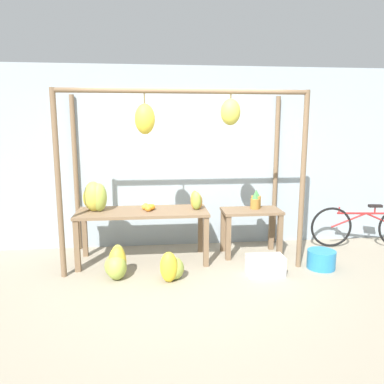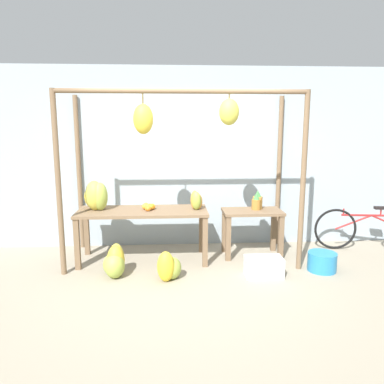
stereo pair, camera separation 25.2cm
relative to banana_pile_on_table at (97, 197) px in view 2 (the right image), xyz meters
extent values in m
plane|color=gray|center=(1.19, -0.90, -0.92)|extent=(20.00, 20.00, 0.00)
cube|color=#99A8B2|center=(1.19, 0.67, 0.48)|extent=(8.00, 0.08, 2.80)
cylinder|color=brown|center=(-0.37, -0.51, 0.25)|extent=(0.07, 0.07, 2.35)
cylinder|color=brown|center=(2.76, -0.51, 0.25)|extent=(0.07, 0.07, 2.35)
cylinder|color=brown|center=(-0.37, 0.58, 0.25)|extent=(0.07, 0.07, 2.35)
cylinder|color=brown|center=(2.76, 0.58, 0.25)|extent=(0.07, 0.07, 2.35)
cylinder|color=brown|center=(1.19, -0.51, 1.40)|extent=(3.13, 0.06, 0.06)
cylinder|color=brown|center=(0.71, -0.51, 1.31)|extent=(0.02, 0.02, 0.12)
ellipsoid|color=gold|center=(0.71, -0.51, 1.07)|extent=(0.25, 0.22, 0.37)
cylinder|color=brown|center=(1.77, -0.51, 1.34)|extent=(0.02, 0.02, 0.05)
ellipsoid|color=gold|center=(1.77, -0.51, 1.15)|extent=(0.25, 0.23, 0.33)
cube|color=brown|center=(0.64, -0.06, -0.21)|extent=(1.81, 0.69, 0.04)
cube|color=brown|center=(-0.22, -0.36, -0.58)|extent=(0.07, 0.07, 0.70)
cube|color=brown|center=(1.49, -0.36, -0.58)|extent=(0.07, 0.07, 0.70)
cube|color=brown|center=(-0.22, 0.23, -0.58)|extent=(0.07, 0.07, 0.70)
cube|color=brown|center=(1.49, 0.23, -0.58)|extent=(0.07, 0.07, 0.70)
cube|color=brown|center=(2.23, 0.04, -0.26)|extent=(0.86, 0.49, 0.04)
cube|color=brown|center=(1.84, -0.15, -0.60)|extent=(0.07, 0.07, 0.65)
cube|color=brown|center=(2.61, -0.15, -0.60)|extent=(0.07, 0.07, 0.65)
cube|color=brown|center=(1.84, 0.23, -0.60)|extent=(0.07, 0.07, 0.65)
cube|color=brown|center=(2.61, 0.23, -0.60)|extent=(0.07, 0.07, 0.65)
ellipsoid|color=gold|center=(0.05, 0.00, 0.00)|extent=(0.27, 0.27, 0.37)
ellipsoid|color=yellow|center=(0.02, -0.01, -0.04)|extent=(0.23, 0.25, 0.30)
ellipsoid|color=yellow|center=(-0.05, 0.07, -0.02)|extent=(0.31, 0.29, 0.34)
ellipsoid|color=gold|center=(-0.03, -0.02, 0.02)|extent=(0.37, 0.36, 0.42)
ellipsoid|color=#9EB247|center=(0.05, -0.04, 0.01)|extent=(0.29, 0.30, 0.39)
sphere|color=orange|center=(0.78, -0.03, -0.15)|extent=(0.08, 0.08, 0.08)
sphere|color=orange|center=(0.68, -0.01, -0.14)|extent=(0.09, 0.09, 0.09)
sphere|color=orange|center=(0.74, 0.00, -0.15)|extent=(0.08, 0.08, 0.08)
sphere|color=orange|center=(0.76, -0.06, -0.14)|extent=(0.09, 0.09, 0.09)
sphere|color=orange|center=(0.72, -0.14, -0.15)|extent=(0.08, 0.08, 0.08)
sphere|color=orange|center=(0.72, -0.04, -0.15)|extent=(0.08, 0.08, 0.08)
sphere|color=orange|center=(0.74, -0.06, -0.15)|extent=(0.08, 0.08, 0.08)
sphere|color=orange|center=(0.67, -0.03, -0.14)|extent=(0.09, 0.09, 0.09)
sphere|color=orange|center=(0.71, -0.13, -0.15)|extent=(0.07, 0.07, 0.07)
sphere|color=orange|center=(0.71, 0.00, -0.15)|extent=(0.07, 0.07, 0.07)
cylinder|color=#A3702D|center=(2.29, 0.09, -0.16)|extent=(0.14, 0.14, 0.15)
cone|color=#428442|center=(2.29, 0.09, -0.03)|extent=(0.10, 0.10, 0.10)
cylinder|color=#B27F38|center=(2.32, 0.14, -0.14)|extent=(0.14, 0.14, 0.18)
cone|color=#428442|center=(2.32, 0.14, -0.01)|extent=(0.10, 0.10, 0.09)
ellipsoid|color=gold|center=(0.32, -0.61, -0.72)|extent=(0.23, 0.25, 0.41)
ellipsoid|color=gold|center=(0.32, -0.55, -0.72)|extent=(0.22, 0.24, 0.41)
ellipsoid|color=#9EB247|center=(0.28, -0.61, -0.78)|extent=(0.36, 0.36, 0.30)
ellipsoid|color=#9EB247|center=(0.32, -0.68, -0.77)|extent=(0.29, 0.31, 0.31)
ellipsoid|color=#9EB247|center=(1.04, -0.76, -0.78)|extent=(0.33, 0.32, 0.28)
ellipsoid|color=gold|center=(0.96, -0.72, -0.76)|extent=(0.30, 0.29, 0.33)
ellipsoid|color=yellow|center=(0.96, -0.83, -0.73)|extent=(0.22, 0.20, 0.39)
cube|color=silver|center=(2.21, -0.74, -0.80)|extent=(0.47, 0.27, 0.26)
cylinder|color=teal|center=(3.04, -0.60, -0.80)|extent=(0.38, 0.38, 0.25)
torus|color=black|center=(3.59, 0.25, -0.60)|extent=(0.64, 0.12, 0.64)
cylinder|color=maroon|center=(4.11, 0.18, -0.38)|extent=(0.90, 0.15, 0.03)
cylinder|color=maroon|center=(3.85, 0.21, -0.49)|extent=(0.54, 0.10, 0.25)
cylinder|color=maroon|center=(4.24, 0.16, -0.33)|extent=(0.02, 0.02, 0.10)
cube|color=black|center=(4.24, 0.16, -0.26)|extent=(0.21, 0.11, 0.04)
cylinder|color=maroon|center=(3.69, 0.23, -0.33)|extent=(0.02, 0.02, 0.10)
ellipsoid|color=gold|center=(1.42, -0.06, -0.08)|extent=(0.16, 0.18, 0.22)
ellipsoid|color=#93A33D|center=(1.39, -0.09, -0.06)|extent=(0.19, 0.19, 0.26)
ellipsoid|color=gold|center=(1.37, -0.06, -0.05)|extent=(0.16, 0.17, 0.27)
camera|label=1|loc=(0.77, -5.20, 1.01)|focal=35.00mm
camera|label=2|loc=(1.02, -5.22, 1.01)|focal=35.00mm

